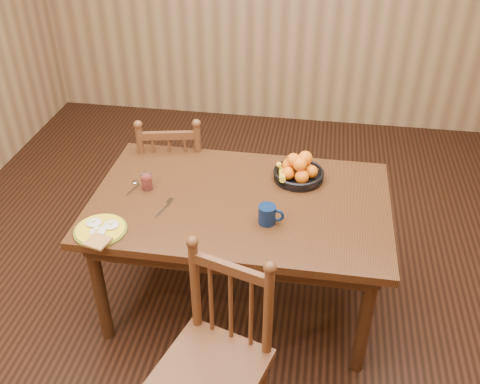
# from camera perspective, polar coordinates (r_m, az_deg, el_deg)

# --- Properties ---
(room) EXTENTS (4.52, 5.02, 2.72)m
(room) POSITION_cam_1_polar(r_m,az_deg,el_deg) (2.58, 0.00, 10.11)
(room) COLOR black
(room) RESTS_ON ground
(dining_table) EXTENTS (1.60, 1.00, 0.75)m
(dining_table) POSITION_cam_1_polar(r_m,az_deg,el_deg) (2.93, 0.00, -2.17)
(dining_table) COLOR black
(dining_table) RESTS_ON ground
(chair_far) EXTENTS (0.50, 0.49, 0.94)m
(chair_far) POSITION_cam_1_polar(r_m,az_deg,el_deg) (3.61, -7.03, 1.44)
(chair_far) COLOR #492916
(chair_far) RESTS_ON ground
(chair_near) EXTENTS (0.54, 0.53, 0.97)m
(chair_near) POSITION_cam_1_polar(r_m,az_deg,el_deg) (2.48, -2.57, -17.37)
(chair_near) COLOR #492916
(chair_near) RESTS_ON ground
(breakfast_plate) EXTENTS (0.26, 0.30, 0.04)m
(breakfast_plate) POSITION_cam_1_polar(r_m,az_deg,el_deg) (2.74, -14.67, -3.96)
(breakfast_plate) COLOR #59601E
(breakfast_plate) RESTS_ON dining_table
(fork) EXTENTS (0.06, 0.18, 0.00)m
(fork) POSITION_cam_1_polar(r_m,az_deg,el_deg) (2.85, -7.93, -1.53)
(fork) COLOR silver
(fork) RESTS_ON dining_table
(spoon) EXTENTS (0.05, 0.16, 0.01)m
(spoon) POSITION_cam_1_polar(r_m,az_deg,el_deg) (3.05, -11.22, 0.81)
(spoon) COLOR silver
(spoon) RESTS_ON dining_table
(coffee_mug) EXTENTS (0.13, 0.09, 0.10)m
(coffee_mug) POSITION_cam_1_polar(r_m,az_deg,el_deg) (2.69, 3.00, -2.41)
(coffee_mug) COLOR #0B1B3D
(coffee_mug) RESTS_ON dining_table
(juice_glass) EXTENTS (0.06, 0.06, 0.09)m
(juice_glass) POSITION_cam_1_polar(r_m,az_deg,el_deg) (2.99, -9.91, 1.04)
(juice_glass) COLOR silver
(juice_glass) RESTS_ON dining_table
(fruit_bowl) EXTENTS (0.29, 0.29, 0.17)m
(fruit_bowl) POSITION_cam_1_polar(r_m,az_deg,el_deg) (3.04, 6.24, 2.30)
(fruit_bowl) COLOR black
(fruit_bowl) RESTS_ON dining_table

